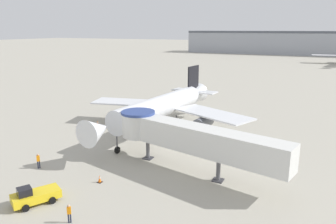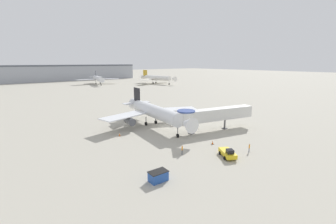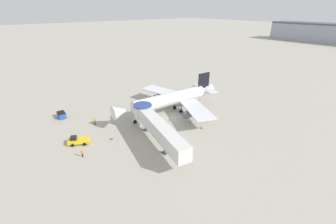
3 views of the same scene
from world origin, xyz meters
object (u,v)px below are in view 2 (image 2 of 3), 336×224
at_px(pushback_tug_yellow, 228,153).
at_px(traffic_cone_port_wing, 120,134).
at_px(main_airplane, 154,112).
at_px(ground_crew_marshaller, 182,149).
at_px(traffic_cone_starboard_wing, 185,119).
at_px(background_jet_gold_tail, 157,78).
at_px(ground_crew_wing_walker, 249,147).
at_px(jet_bridge, 211,115).
at_px(service_container_blue, 158,176).
at_px(background_jet_gray_tail, 98,79).
at_px(traffic_cone_near_nose, 213,142).

xyz_separation_m(pushback_tug_yellow, traffic_cone_port_wing, (-9.95, 22.34, -0.36)).
height_order(main_airplane, ground_crew_marshaller, main_airplane).
height_order(traffic_cone_starboard_wing, background_jet_gold_tail, background_jet_gold_tail).
bearing_deg(ground_crew_wing_walker, jet_bridge, -143.50).
bearing_deg(jet_bridge, background_jet_gold_tail, 73.93).
bearing_deg(main_airplane, ground_crew_wing_walker, -75.21).
xyz_separation_m(traffic_cone_starboard_wing, ground_crew_wing_walker, (-6.50, -24.94, 0.58)).
distance_m(pushback_tug_yellow, service_container_blue, 14.46).
bearing_deg(ground_crew_wing_walker, traffic_cone_port_wing, -92.52).
xyz_separation_m(service_container_blue, background_jet_gold_tail, (83.62, 119.40, 3.76)).
bearing_deg(background_jet_gray_tail, traffic_cone_port_wing, -96.58).
xyz_separation_m(traffic_cone_port_wing, background_jet_gold_tail, (79.14, 97.97, 4.10)).
xyz_separation_m(traffic_cone_port_wing, background_jet_gray_tail, (41.93, 121.42, 3.87)).
xyz_separation_m(service_container_blue, traffic_cone_port_wing, (4.48, 21.42, -0.34)).
xyz_separation_m(ground_crew_marshaller, ground_crew_wing_walker, (10.56, -6.86, -0.07)).
bearing_deg(background_jet_gray_tail, service_container_blue, -95.53).
relative_size(traffic_cone_starboard_wing, background_jet_gold_tail, 0.02).
relative_size(main_airplane, pushback_tug_yellow, 6.49).
bearing_deg(pushback_tug_yellow, traffic_cone_starboard_wing, 93.73).
height_order(traffic_cone_port_wing, ground_crew_wing_walker, ground_crew_wing_walker).
xyz_separation_m(traffic_cone_starboard_wing, ground_crew_marshaller, (-17.06, -18.08, 0.65)).
height_order(main_airplane, background_jet_gray_tail, background_jet_gray_tail).
height_order(jet_bridge, pushback_tug_yellow, jet_bridge).
height_order(service_container_blue, traffic_cone_port_wing, service_container_blue).
distance_m(ground_crew_wing_walker, background_jet_gold_tail, 137.38).
distance_m(service_container_blue, ground_crew_marshaller, 10.08).
height_order(jet_bridge, traffic_cone_near_nose, jet_bridge).
distance_m(jet_bridge, service_container_blue, 26.71).
bearing_deg(jet_bridge, background_jet_gray_tail, 93.17).
distance_m(traffic_cone_near_nose, background_jet_gray_tail, 140.99).
relative_size(traffic_cone_port_wing, traffic_cone_near_nose, 1.05).
distance_m(traffic_cone_starboard_wing, ground_crew_wing_walker, 25.78).
height_order(jet_bridge, ground_crew_wing_walker, jet_bridge).
bearing_deg(ground_crew_marshaller, pushback_tug_yellow, -91.45).
height_order(pushback_tug_yellow, traffic_cone_near_nose, pushback_tug_yellow).
distance_m(traffic_cone_port_wing, traffic_cone_near_nose, 20.78).
distance_m(background_jet_gold_tail, background_jet_gray_tail, 43.98).
relative_size(traffic_cone_port_wing, ground_crew_marshaller, 0.46).
height_order(service_container_blue, background_jet_gray_tail, background_jet_gray_tail).
relative_size(traffic_cone_starboard_wing, ground_crew_marshaller, 0.43).
relative_size(ground_crew_wing_walker, background_jet_gold_tail, 0.05).
relative_size(traffic_cone_near_nose, background_jet_gray_tail, 0.02).
xyz_separation_m(main_airplane, traffic_cone_port_wing, (-10.83, -1.80, -3.46)).
bearing_deg(service_container_blue, traffic_cone_port_wing, 78.18).
relative_size(traffic_cone_starboard_wing, traffic_cone_port_wing, 0.94).
distance_m(ground_crew_marshaller, background_jet_gold_tail, 136.83).
height_order(jet_bridge, traffic_cone_port_wing, jet_bridge).
height_order(service_container_blue, background_jet_gold_tail, background_jet_gold_tail).
relative_size(pushback_tug_yellow, service_container_blue, 1.64).
relative_size(main_airplane, traffic_cone_near_nose, 37.56).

